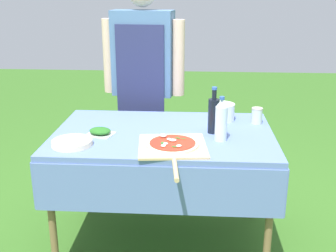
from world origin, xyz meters
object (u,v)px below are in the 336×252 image
at_px(water_bottle, 221,120).
at_px(plate_stack, 72,143).
at_px(person_cook, 143,75).
at_px(prep_table, 164,145).
at_px(herb_container, 100,131).
at_px(sauce_jar, 257,117).
at_px(mixing_tub, 222,112).
at_px(oil_bottle, 214,115).
at_px(pizza_on_peel, 172,146).

height_order(water_bottle, plate_stack, water_bottle).
distance_m(person_cook, plate_stack, 1.05).
distance_m(prep_table, person_cook, 0.82).
height_order(prep_table, plate_stack, plate_stack).
xyz_separation_m(person_cook, herb_container, (-0.17, -0.81, -0.19)).
distance_m(plate_stack, sauce_jar, 1.20).
relative_size(herb_container, mixing_tub, 1.10).
bearing_deg(oil_bottle, pizza_on_peel, -130.48).
bearing_deg(sauce_jar, mixing_tub, 166.41).
bearing_deg(prep_table, plate_stack, -152.75).
xyz_separation_m(water_bottle, plate_stack, (-0.84, -0.13, -0.11)).
xyz_separation_m(pizza_on_peel, oil_bottle, (0.23, 0.28, 0.10)).
height_order(pizza_on_peel, herb_container, pizza_on_peel).
height_order(mixing_tub, sauce_jar, mixing_tub).
bearing_deg(pizza_on_peel, sauce_jar, 36.44).
bearing_deg(pizza_on_peel, person_cook, 99.85).
distance_m(oil_bottle, mixing_tub, 0.27).
distance_m(person_cook, oil_bottle, 0.90).
relative_size(water_bottle, mixing_tub, 1.55).
bearing_deg(oil_bottle, prep_table, -178.14).
bearing_deg(water_bottle, prep_table, 159.94).
distance_m(oil_bottle, water_bottle, 0.14).
relative_size(pizza_on_peel, water_bottle, 2.44).
xyz_separation_m(pizza_on_peel, herb_container, (-0.45, 0.19, 0.01)).
xyz_separation_m(mixing_tub, sauce_jar, (0.23, -0.05, -0.01)).
height_order(pizza_on_peel, mixing_tub, mixing_tub).
height_order(prep_table, sauce_jar, sauce_jar).
relative_size(prep_table, pizza_on_peel, 2.12).
height_order(oil_bottle, water_bottle, oil_bottle).
bearing_deg(water_bottle, person_cook, 122.77).
xyz_separation_m(prep_table, water_bottle, (0.34, -0.13, 0.21)).
bearing_deg(prep_table, oil_bottle, 1.86).
bearing_deg(sauce_jar, person_cook, 147.11).
relative_size(person_cook, herb_container, 9.08).
distance_m(prep_table, oil_bottle, 0.36).
bearing_deg(mixing_tub, water_bottle, -93.97).
xyz_separation_m(oil_bottle, plate_stack, (-0.81, -0.27, -0.10)).
relative_size(plate_stack, sauce_jar, 2.21).
bearing_deg(pizza_on_peel, prep_table, 99.07).
distance_m(prep_table, sauce_jar, 0.65).
bearing_deg(oil_bottle, water_bottle, -74.23).
relative_size(prep_table, water_bottle, 5.16).
xyz_separation_m(person_cook, water_bottle, (0.55, -0.86, -0.08)).
bearing_deg(person_cook, prep_table, 113.20).
xyz_separation_m(person_cook, mixing_tub, (0.58, -0.47, -0.15)).
bearing_deg(pizza_on_peel, oil_bottle, 43.68).
bearing_deg(pizza_on_peel, mixing_tub, 54.77).
distance_m(mixing_tub, sauce_jar, 0.23).
relative_size(prep_table, sauce_jar, 12.98).
xyz_separation_m(pizza_on_peel, mixing_tub, (0.30, 0.53, 0.04)).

